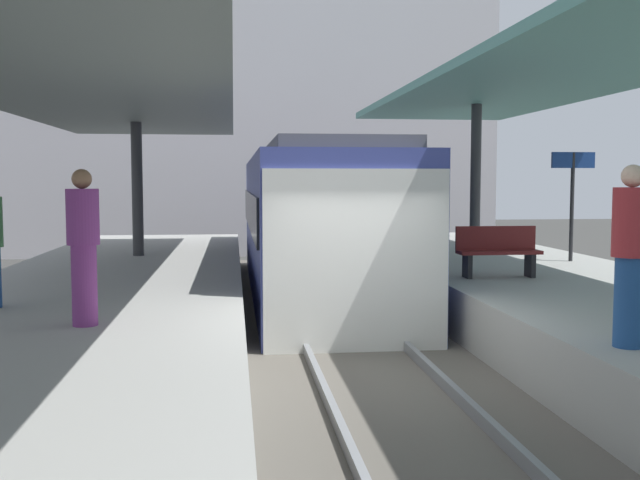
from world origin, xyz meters
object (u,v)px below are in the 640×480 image
commuter_train (314,223)px  platform_bench (498,250)px  passenger_near_bench (83,245)px  passenger_far_end (630,253)px  platform_sign (573,181)px

commuter_train → platform_bench: 4.61m
commuter_train → platform_bench: size_ratio=7.93×
passenger_near_bench → passenger_far_end: passenger_far_end is taller
passenger_near_bench → platform_sign: bearing=34.2°
commuter_train → platform_sign: size_ratio=5.02×
passenger_near_bench → passenger_far_end: 5.77m
commuter_train → passenger_far_end: commuter_train is taller
platform_sign → passenger_near_bench: size_ratio=1.26×
commuter_train → passenger_near_bench: 8.00m
commuter_train → platform_bench: bearing=-53.7°
platform_bench → passenger_far_end: 5.33m
passenger_near_bench → passenger_far_end: size_ratio=0.99×
platform_sign → platform_bench: bearing=-136.7°
commuter_train → passenger_far_end: bearing=-76.8°
platform_sign → passenger_near_bench: 10.29m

